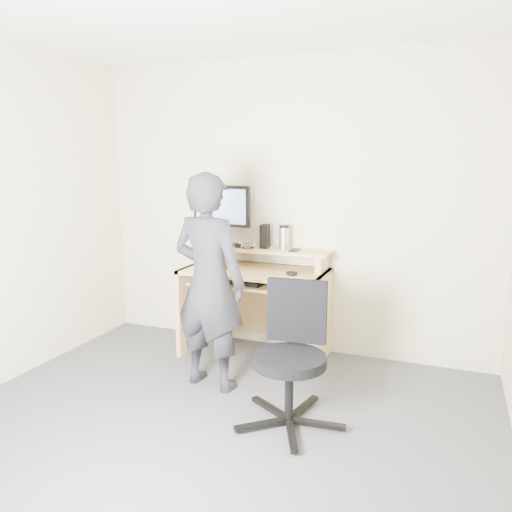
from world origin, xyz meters
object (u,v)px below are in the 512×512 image
Objects in this scene: monitor at (221,210)px; person at (209,282)px; office_chair at (292,349)px; desk at (258,291)px.

person is (0.28, -0.81, -0.44)m from monitor.
office_chair is 0.56× the size of person.
monitor is (-0.37, 0.07, 0.68)m from desk.
person is at bearing -96.67° from desk.
person is (-0.71, 0.27, 0.31)m from office_chair.
desk is 0.77m from monitor.
desk is at bearing -4.09° from monitor.
monitor is 1.65m from office_chair.
person is at bearing 154.14° from office_chair.
monitor reaches higher than desk.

